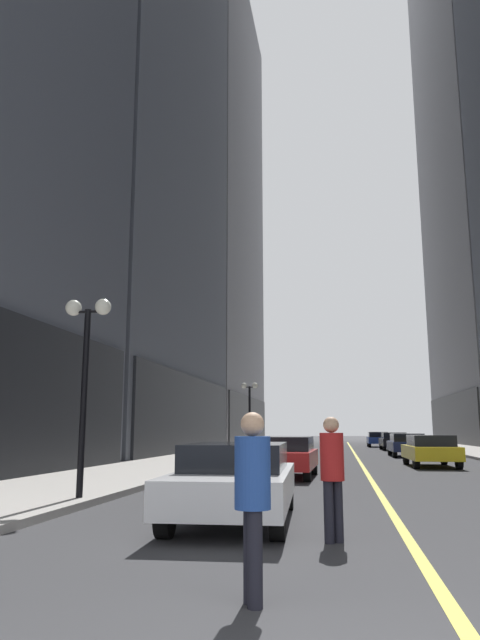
% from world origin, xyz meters
% --- Properties ---
extents(ground_plane, '(200.00, 200.00, 0.00)m').
position_xyz_m(ground_plane, '(0.00, 35.00, 0.00)').
color(ground_plane, '#38383A').
extents(sidewalk_left, '(4.50, 78.00, 0.15)m').
position_xyz_m(sidewalk_left, '(-8.25, 35.00, 0.07)').
color(sidewalk_left, '#ADA8A0').
rests_on(sidewalk_left, ground).
extents(lane_centre_stripe, '(0.16, 70.00, 0.01)m').
position_xyz_m(lane_centre_stripe, '(0.00, 35.00, 0.00)').
color(lane_centre_stripe, '#E5D64C').
rests_on(lane_centre_stripe, ground).
extents(building_left_far, '(12.17, 26.00, 54.97)m').
position_xyz_m(building_left_far, '(-16.49, 60.00, 27.40)').
color(building_left_far, gray).
rests_on(building_left_far, ground).
extents(car_white, '(2.10, 4.83, 1.32)m').
position_xyz_m(car_white, '(-2.75, 7.06, 0.72)').
color(car_white, silver).
rests_on(car_white, ground).
extents(car_red, '(1.84, 4.36, 1.32)m').
position_xyz_m(car_red, '(-2.64, 16.53, 0.72)').
color(car_red, '#B21919').
rests_on(car_red, ground).
extents(car_yellow, '(1.98, 4.44, 1.32)m').
position_xyz_m(car_yellow, '(2.85, 23.01, 0.72)').
color(car_yellow, yellow).
rests_on(car_yellow, ground).
extents(car_navy, '(1.96, 4.21, 1.32)m').
position_xyz_m(car_navy, '(2.90, 32.43, 0.72)').
color(car_navy, '#141E4C').
rests_on(car_navy, ground).
extents(car_black, '(1.94, 4.49, 1.32)m').
position_xyz_m(car_black, '(3.10, 43.24, 0.72)').
color(car_black, black).
rests_on(car_black, ground).
extents(car_blue, '(1.84, 4.07, 1.32)m').
position_xyz_m(car_blue, '(2.44, 51.10, 0.72)').
color(car_blue, navy).
rests_on(car_blue, ground).
extents(pedestrian_in_blue_hoodie, '(0.44, 0.44, 1.73)m').
position_xyz_m(pedestrian_in_blue_hoodie, '(-1.76, 2.24, 1.01)').
color(pedestrian_in_blue_hoodie, black).
rests_on(pedestrian_in_blue_hoodie, ground).
extents(pedestrian_in_red_jacket, '(0.47, 0.47, 1.75)m').
position_xyz_m(pedestrian_in_red_jacket, '(-1.06, 5.37, 1.02)').
color(pedestrian_in_red_jacket, black).
rests_on(pedestrian_in_red_jacket, ground).
extents(street_lamp_left_near, '(1.06, 0.36, 4.43)m').
position_xyz_m(street_lamp_left_near, '(-6.40, 8.71, 3.26)').
color(street_lamp_left_near, black).
rests_on(street_lamp_left_near, ground).
extents(street_lamp_left_far, '(1.06, 0.36, 4.43)m').
position_xyz_m(street_lamp_left_far, '(-6.40, 32.98, 3.26)').
color(street_lamp_left_far, black).
rests_on(street_lamp_left_far, ground).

